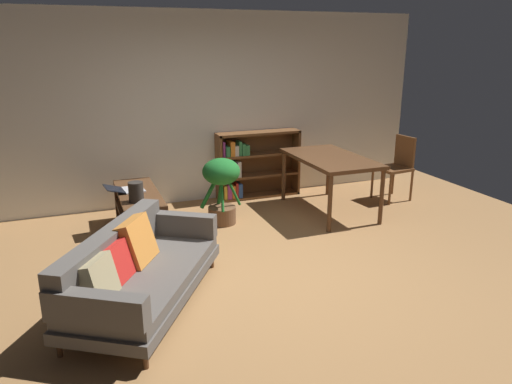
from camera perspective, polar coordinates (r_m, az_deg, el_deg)
The scene contains 10 objects.
ground_plane at distance 5.02m, azimuth 2.40°, elevation -9.51°, with size 8.16×8.16×0.00m, color #9E7042.
back_wall_panel at distance 7.10m, azimuth -6.20°, elevation 9.75°, with size 6.80×0.10×2.70m, color silver.
fabric_couch at distance 4.43m, azimuth -13.92°, elevation -8.82°, with size 1.67×1.99×0.74m.
media_console at distance 6.11m, azimuth -13.56°, elevation -2.34°, with size 0.47×1.31×0.52m.
open_laptop at distance 6.10m, azimuth -15.03°, elevation 0.31°, with size 0.49×0.35×0.08m.
desk_speaker at distance 5.64m, azimuth -13.97°, elevation 0.01°, with size 0.17×0.17×0.23m.
potted_floor_plant at distance 6.18m, azimuth -4.11°, elevation 1.00°, with size 0.54×0.48×0.86m.
dining_table at distance 6.66m, azimuth 8.73°, elevation 3.53°, with size 0.85×1.49×0.78m.
dining_chair_near at distance 7.48m, azimuth 16.33°, elevation 3.16°, with size 0.50×0.47×0.94m.
bookshelf at distance 7.30m, azimuth -0.54°, elevation 3.22°, with size 1.28×0.28×1.00m.
Camera 1 is at (-1.79, -4.11, 2.25)m, focal length 33.92 mm.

